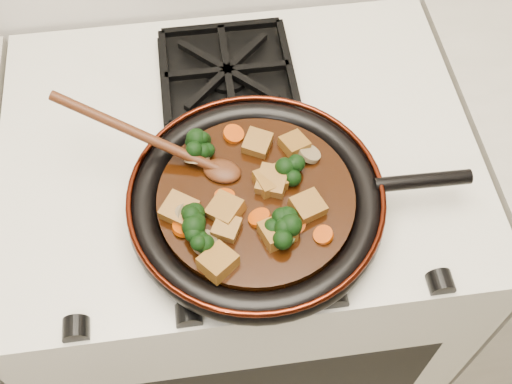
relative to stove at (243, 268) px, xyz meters
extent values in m
cube|color=beige|center=(0.00, 0.00, 0.00)|extent=(0.76, 0.60, 0.90)
cylinder|color=black|center=(0.01, -0.14, 0.48)|extent=(0.34, 0.34, 0.01)
torus|color=black|center=(0.01, -0.14, 0.49)|extent=(0.37, 0.37, 0.04)
torus|color=#421409|center=(0.01, -0.14, 0.51)|extent=(0.37, 0.37, 0.01)
cylinder|color=black|center=(0.25, -0.14, 0.51)|extent=(0.14, 0.03, 0.02)
cylinder|color=black|center=(0.01, -0.14, 0.50)|extent=(0.28, 0.28, 0.02)
cube|color=brown|center=(-0.10, -0.15, 0.52)|extent=(0.06, 0.06, 0.03)
cube|color=brown|center=(0.08, -0.17, 0.52)|extent=(0.05, 0.05, 0.03)
cube|color=brown|center=(0.03, -0.20, 0.52)|extent=(0.05, 0.05, 0.03)
cube|color=brown|center=(0.03, -0.12, 0.52)|extent=(0.05, 0.05, 0.03)
cube|color=brown|center=(0.04, -0.12, 0.52)|extent=(0.06, 0.06, 0.03)
cube|color=brown|center=(0.02, -0.05, 0.52)|extent=(0.05, 0.05, 0.03)
cube|color=brown|center=(-0.03, -0.16, 0.52)|extent=(0.06, 0.06, 0.03)
cube|color=brown|center=(-0.05, -0.24, 0.52)|extent=(0.06, 0.06, 0.03)
cube|color=brown|center=(0.08, -0.06, 0.52)|extent=(0.05, 0.05, 0.03)
cube|color=brown|center=(-0.04, -0.19, 0.52)|extent=(0.05, 0.05, 0.02)
cylinder|color=#AE3A04|center=(0.09, -0.21, 0.51)|extent=(0.03, 0.03, 0.02)
cylinder|color=#AE3A04|center=(-0.03, -0.14, 0.51)|extent=(0.03, 0.03, 0.02)
cylinder|color=#AE3A04|center=(0.06, -0.19, 0.51)|extent=(0.03, 0.03, 0.02)
cylinder|color=#AE3A04|center=(-0.01, -0.03, 0.51)|extent=(0.03, 0.03, 0.02)
cylinder|color=#AE3A04|center=(-0.09, -0.18, 0.51)|extent=(0.03, 0.03, 0.02)
cylinder|color=#AE3A04|center=(0.01, -0.18, 0.51)|extent=(0.03, 0.03, 0.02)
cylinder|color=olive|center=(-0.07, -0.21, 0.52)|extent=(0.05, 0.05, 0.02)
cylinder|color=olive|center=(-0.07, -0.07, 0.52)|extent=(0.04, 0.04, 0.03)
cylinder|color=olive|center=(0.10, -0.08, 0.52)|extent=(0.04, 0.04, 0.02)
cylinder|color=olive|center=(-0.09, -0.16, 0.52)|extent=(0.04, 0.04, 0.03)
ellipsoid|color=#431F0E|center=(-0.03, -0.09, 0.51)|extent=(0.07, 0.06, 0.02)
cylinder|color=#431F0E|center=(-0.15, -0.04, 0.55)|extent=(0.02, 0.02, 0.26)
camera|label=1|loc=(-0.05, -0.62, 1.27)|focal=45.00mm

